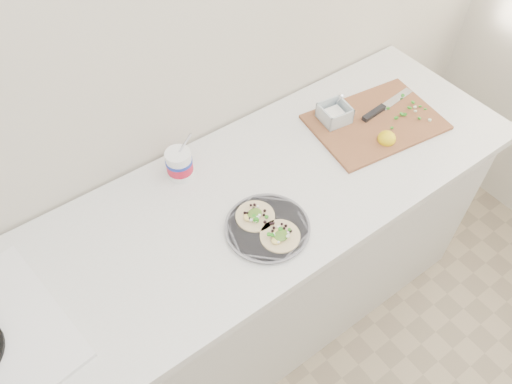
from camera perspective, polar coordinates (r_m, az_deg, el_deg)
counter at (r=1.93m, az=-6.58°, el=-11.99°), size 2.44×0.66×0.90m
taco_plate at (r=1.52m, az=1.32°, el=-3.89°), size 0.26×0.26×0.04m
tub at (r=1.64m, az=-8.68°, el=3.48°), size 0.09×0.09×0.20m
cutboard at (r=1.89m, az=13.15°, el=8.17°), size 0.50×0.38×0.07m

